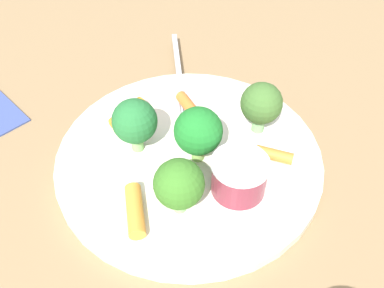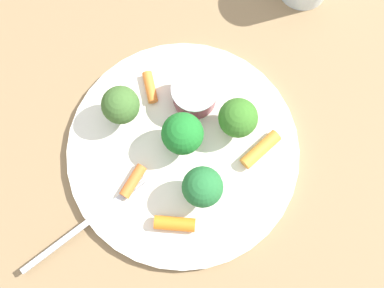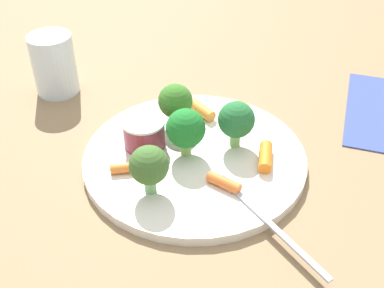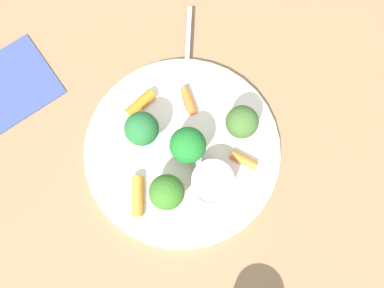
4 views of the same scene
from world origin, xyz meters
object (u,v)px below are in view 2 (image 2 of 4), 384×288
(sauce_cup, at_px, (194,94))
(broccoli_floret_3, at_px, (185,134))
(plate, at_px, (183,152))
(broccoli_floret_1, at_px, (120,105))
(broccoli_floret_2, at_px, (202,187))
(broccoli_floret_0, at_px, (238,118))
(carrot_stick_1, at_px, (260,152))
(carrot_stick_3, at_px, (150,87))
(carrot_stick_2, at_px, (175,224))
(carrot_stick_0, at_px, (133,181))
(fork, at_px, (88,222))

(sauce_cup, xyz_separation_m, broccoli_floret_3, (-0.01, -0.05, 0.02))
(plate, xyz_separation_m, broccoli_floret_3, (0.00, 0.01, 0.04))
(broccoli_floret_1, height_order, broccoli_floret_2, broccoli_floret_2)
(broccoli_floret_0, distance_m, broccoli_floret_3, 0.06)
(carrot_stick_1, distance_m, carrot_stick_3, 0.15)
(broccoli_floret_1, relative_size, carrot_stick_1, 1.13)
(broccoli_floret_3, relative_size, carrot_stick_2, 1.35)
(sauce_cup, relative_size, broccoli_floret_1, 0.91)
(carrot_stick_3, bearing_deg, broccoli_floret_0, -24.89)
(plate, xyz_separation_m, carrot_stick_0, (-0.06, -0.04, 0.01))
(sauce_cup, xyz_separation_m, fork, (-0.12, -0.15, -0.02))
(plate, xyz_separation_m, broccoli_floret_0, (0.06, 0.03, 0.04))
(broccoli_floret_1, relative_size, fork, 0.42)
(sauce_cup, distance_m, broccoli_floret_0, 0.06)
(plate, distance_m, carrot_stick_2, 0.09)
(broccoli_floret_3, bearing_deg, carrot_stick_2, -96.99)
(fork, bearing_deg, carrot_stick_3, 67.08)
(plate, height_order, fork, fork)
(broccoli_floret_0, relative_size, broccoli_floret_3, 0.94)
(plate, distance_m, carrot_stick_0, 0.07)
(broccoli_floret_2, bearing_deg, fork, -165.21)
(broccoli_floret_2, bearing_deg, carrot_stick_0, 171.37)
(broccoli_floret_0, bearing_deg, broccoli_floret_2, -117.12)
(carrot_stick_2, relative_size, fork, 0.32)
(broccoli_floret_1, height_order, broccoli_floret_3, broccoli_floret_3)
(carrot_stick_0, bearing_deg, carrot_stick_1, 13.06)
(broccoli_floret_2, relative_size, fork, 0.43)
(carrot_stick_0, height_order, carrot_stick_1, carrot_stick_1)
(broccoli_floret_1, distance_m, broccoli_floret_3, 0.08)
(broccoli_floret_1, bearing_deg, fork, -106.40)
(carrot_stick_2, bearing_deg, broccoli_floret_3, 83.01)
(sauce_cup, height_order, carrot_stick_1, sauce_cup)
(broccoli_floret_2, bearing_deg, carrot_stick_1, 34.10)
(carrot_stick_1, bearing_deg, broccoli_floret_2, -145.90)
(carrot_stick_1, relative_size, fork, 0.37)
(sauce_cup, bearing_deg, carrot_stick_0, -124.95)
(plate, relative_size, broccoli_floret_1, 4.59)
(plate, height_order, broccoli_floret_3, broccoli_floret_3)
(carrot_stick_3, bearing_deg, plate, -62.73)
(broccoli_floret_2, relative_size, carrot_stick_2, 1.34)
(sauce_cup, bearing_deg, plate, -102.03)
(broccoli_floret_3, distance_m, carrot_stick_1, 0.09)
(broccoli_floret_1, xyz_separation_m, carrot_stick_1, (0.16, -0.05, -0.03))
(broccoli_floret_1, xyz_separation_m, fork, (-0.04, -0.13, -0.03))
(broccoli_floret_3, bearing_deg, carrot_stick_1, -8.94)
(broccoli_floret_2, height_order, carrot_stick_3, broccoli_floret_2)
(plate, distance_m, broccoli_floret_0, 0.08)
(broccoli_floret_1, height_order, carrot_stick_1, broccoli_floret_1)
(broccoli_floret_2, bearing_deg, broccoli_floret_3, 107.59)
(broccoli_floret_3, height_order, carrot_stick_0, broccoli_floret_3)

